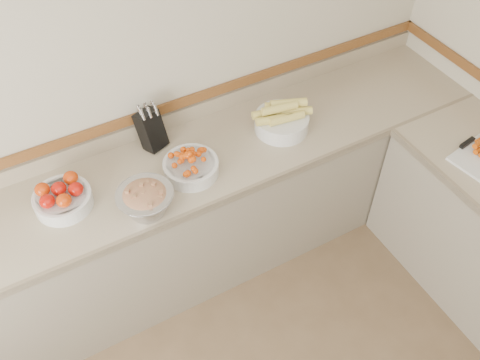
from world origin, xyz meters
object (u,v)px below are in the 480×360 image
tomato_bowl (62,197)px  rhubarb_bowl (146,200)px  knife_block (151,129)px  corn_bowl (282,119)px  cherry_tomato_bowl (191,166)px

tomato_bowl → rhubarb_bowl: rhubarb_bowl is taller
knife_block → corn_bowl: 0.74m
cherry_tomato_bowl → corn_bowl: bearing=6.2°
knife_block → rhubarb_bowl: bearing=-116.1°
corn_bowl → rhubarb_bowl: bearing=-167.7°
knife_block → rhubarb_bowl: knife_block is taller
tomato_bowl → cherry_tomato_bowl: bearing=-9.1°
knife_block → cherry_tomato_bowl: 0.32m
corn_bowl → rhubarb_bowl: (-0.91, -0.20, 0.01)m
knife_block → cherry_tomato_bowl: size_ratio=0.99×
cherry_tomato_bowl → rhubarb_bowl: size_ratio=1.04×
tomato_bowl → corn_bowl: (1.26, -0.04, 0.01)m
rhubarb_bowl → tomato_bowl: bearing=145.8°
knife_block → cherry_tomato_bowl: knife_block is taller
cherry_tomato_bowl → knife_block: bearing=107.7°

